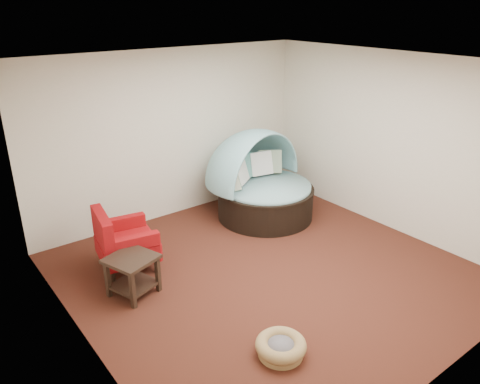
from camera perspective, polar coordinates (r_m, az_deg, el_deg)
floor at (r=6.56m, az=3.46°, el=-9.70°), size 5.00×5.00×0.00m
wall_back at (r=7.90m, az=-8.32°, el=6.85°), size 5.00×0.00×5.00m
wall_front at (r=4.55m, az=25.08°, el=-7.12°), size 5.00×0.00×5.00m
wall_left at (r=4.80m, az=-19.41°, el=-4.68°), size 0.00×5.00×5.00m
wall_right at (r=7.75m, az=17.91°, el=5.70°), size 0.00×5.00×5.00m
ceiling at (r=5.61m, az=4.14°, el=15.34°), size 5.00×5.00×0.00m
canopy_daybed at (r=7.93m, az=2.60°, el=1.79°), size 1.96×1.92×1.50m
pet_basket at (r=5.20m, az=5.00°, el=-18.29°), size 0.63×0.63×0.19m
red_armchair at (r=6.63m, az=-14.07°, el=-5.93°), size 0.88×0.88×0.90m
side_table at (r=6.10m, az=-12.99°, el=-9.28°), size 0.70×0.70×0.53m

